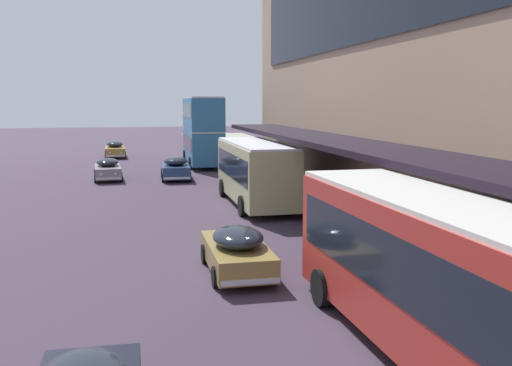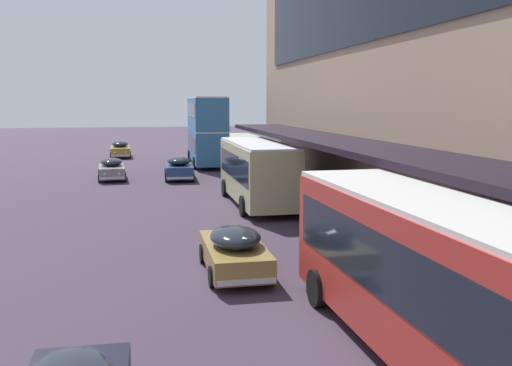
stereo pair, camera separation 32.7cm
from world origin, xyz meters
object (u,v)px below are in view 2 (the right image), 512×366
at_px(transit_bus_kerbside_rear, 257,169).
at_px(fire_hydrant, 455,271).
at_px(sedan_second_near, 120,149).
at_px(sedan_second_mid, 112,169).
at_px(sedan_oncoming_rear, 235,250).
at_px(transit_bus_kerbside_front, 207,128).
at_px(transit_bus_kerbside_far, 425,267).
at_px(sedan_oncoming_front, 179,168).

height_order(transit_bus_kerbside_rear, fire_hydrant, transit_bus_kerbside_rear).
height_order(sedan_second_near, sedan_second_mid, sedan_second_near).
relative_size(sedan_second_near, sedan_oncoming_rear, 1.11).
distance_m(sedan_second_near, sedan_second_mid, 16.49).
bearing_deg(transit_bus_kerbside_front, sedan_second_near, 131.99).
distance_m(transit_bus_kerbside_front, sedan_oncoming_rear, 31.68).
bearing_deg(fire_hydrant, transit_bus_kerbside_far, -128.43).
distance_m(transit_bus_kerbside_front, sedan_second_near, 11.47).
bearing_deg(fire_hydrant, transit_bus_kerbside_rear, 101.53).
height_order(transit_bus_kerbside_far, fire_hydrant, transit_bus_kerbside_far).
relative_size(transit_bus_kerbside_front, transit_bus_kerbside_rear, 1.15).
bearing_deg(sedan_oncoming_front, sedan_second_mid, 169.03).
distance_m(sedan_oncoming_front, sedan_oncoming_rear, 22.42).
xyz_separation_m(sedan_second_near, sedan_oncoming_front, (4.49, -17.38, 0.01)).
bearing_deg(transit_bus_kerbside_far, sedan_oncoming_rear, 113.69).
relative_size(transit_bus_kerbside_front, transit_bus_kerbside_far, 1.07).
bearing_deg(transit_bus_kerbside_far, sedan_second_mid, 104.40).
bearing_deg(sedan_second_mid, fire_hydrant, -67.43).
bearing_deg(transit_bus_kerbside_front, sedan_oncoming_front, -108.49).
height_order(transit_bus_kerbside_rear, transit_bus_kerbside_far, transit_bus_kerbside_far).
bearing_deg(sedan_oncoming_rear, transit_bus_kerbside_far, -66.31).
relative_size(transit_bus_kerbside_far, sedan_second_near, 2.00).
relative_size(transit_bus_kerbside_rear, sedan_second_near, 1.85).
height_order(transit_bus_kerbside_rear, sedan_second_near, transit_bus_kerbside_rear).
bearing_deg(transit_bus_kerbside_rear, sedan_oncoming_rear, -105.06).
bearing_deg(fire_hydrant, transit_bus_kerbside_front, 95.35).
bearing_deg(sedan_oncoming_rear, fire_hydrant, -24.27).
distance_m(transit_bus_kerbside_rear, fire_hydrant, 14.70).
xyz_separation_m(transit_bus_kerbside_front, fire_hydrant, (3.20, -34.19, -2.63)).
bearing_deg(sedan_oncoming_front, transit_bus_kerbside_front, 71.51).
distance_m(transit_bus_kerbside_rear, sedan_oncoming_rear, 12.08).
bearing_deg(sedan_oncoming_front, transit_bus_kerbside_rear, -73.03).
relative_size(transit_bus_kerbside_far, sedan_oncoming_rear, 2.23).
bearing_deg(sedan_oncoming_rear, transit_bus_kerbside_front, 84.82).
height_order(sedan_second_near, fire_hydrant, sedan_second_near).
distance_m(sedan_second_near, fire_hydrant, 43.86).
distance_m(sedan_oncoming_front, fire_hydrant, 25.91).
bearing_deg(transit_bus_kerbside_rear, sedan_second_near, 105.45).
xyz_separation_m(sedan_oncoming_front, sedan_second_mid, (-4.60, 0.89, -0.05)).
distance_m(transit_bus_kerbside_front, fire_hydrant, 34.44).
bearing_deg(sedan_second_near, transit_bus_kerbside_front, -48.01).
height_order(transit_bus_kerbside_rear, sedan_oncoming_front, transit_bus_kerbside_rear).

